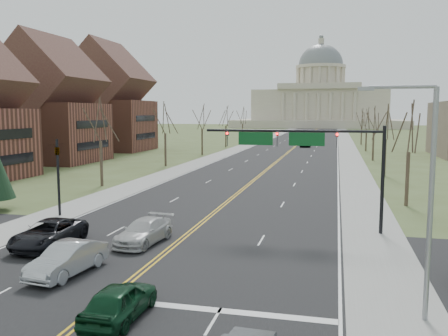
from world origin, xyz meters
The scene contains 31 objects.
ground centered at (0.00, 0.00, 0.00)m, with size 600.00×600.00×0.00m, color #48552A.
road centered at (0.00, 110.00, 0.01)m, with size 20.00×380.00×0.01m, color black.
cross_road centered at (0.00, 6.00, 0.01)m, with size 120.00×14.00×0.01m, color black.
sidewalk_left centered at (-12.00, 110.00, 0.01)m, with size 4.00×380.00×0.03m, color gray.
sidewalk_right centered at (12.00, 110.00, 0.01)m, with size 4.00×380.00×0.03m, color gray.
center_line centered at (0.00, 110.00, 0.01)m, with size 0.42×380.00×0.01m, color gold.
edge_line_left centered at (-9.80, 110.00, 0.01)m, with size 0.15×380.00×0.01m, color silver.
edge_line_right centered at (9.80, 110.00, 0.01)m, with size 0.15×380.00×0.01m, color silver.
stop_bar centered at (5.00, -1.00, 0.01)m, with size 9.50×0.50×0.01m, color silver.
capitol centered at (0.00, 249.91, 14.20)m, with size 90.00×60.00×50.00m.
signal_mast centered at (7.45, 13.50, 5.76)m, with size 12.12×0.44×7.20m.
signal_left centered at (-11.50, 13.50, 3.71)m, with size 0.32×0.36×6.00m.
street_light centered at (12.74, 0.00, 5.23)m, with size 2.90×0.25×9.07m.
tree_r_0 centered at (15.50, 24.00, 6.55)m, with size 3.74×3.74×8.50m.
tree_l_0 centered at (-15.50, 28.00, 6.94)m, with size 3.96×3.96×9.00m.
tree_r_1 centered at (15.50, 44.00, 6.55)m, with size 3.74×3.74×8.50m.
tree_l_1 centered at (-15.50, 48.00, 6.94)m, with size 3.96×3.96×9.00m.
tree_r_2 centered at (15.50, 64.00, 6.55)m, with size 3.74×3.74×8.50m.
tree_l_2 centered at (-15.50, 68.00, 6.94)m, with size 3.96×3.96×9.00m.
tree_r_3 centered at (15.50, 84.00, 6.55)m, with size 3.74×3.74×8.50m.
tree_l_3 centered at (-15.50, 88.00, 6.94)m, with size 3.96×3.96×9.00m.
tree_r_4 centered at (15.50, 104.00, 6.55)m, with size 3.74×3.74×8.50m.
tree_l_4 centered at (-15.50, 108.00, 6.94)m, with size 3.96×3.96×9.00m.
bldg_left_mid centered at (-36.00, 50.00, 8.54)m, with size 15.10×14.28×20.75m.
bldg_left_far centered at (-38.00, 74.00, 9.54)m, with size 17.10×14.28×23.25m.
car_nb_inner_lead centered at (1.40, -2.67, 0.75)m, with size 1.73×4.31×1.47m, color black.
car_sb_inner_lead centered at (-3.42, 1.50, 0.80)m, with size 1.67×4.78×1.57m, color #A8ACB0.
car_sb_outer_lead centered at (-7.26, 5.69, 0.80)m, with size 2.62×5.68×1.58m, color black.
car_sb_inner_second centered at (-1.97, 7.69, 0.74)m, with size 2.05×5.05×1.47m, color #B8B8B8.
car_far_nb centered at (2.35, 92.95, 0.75)m, with size 2.44×5.29×1.47m, color black.
car_far_sb centered at (-3.16, 142.74, 0.68)m, with size 1.57×3.90×1.33m, color #46484D.
Camera 1 is at (9.45, -18.97, 8.05)m, focal length 38.00 mm.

